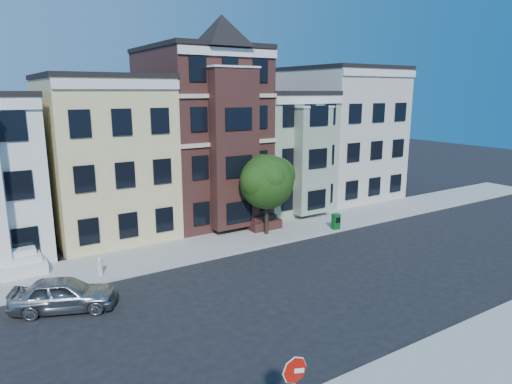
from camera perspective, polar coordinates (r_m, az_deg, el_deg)
ground at (r=23.34m, az=9.44°, el=-11.15°), size 120.00×120.00×0.00m
far_sidewalk at (r=29.31m, az=-1.09°, el=-5.82°), size 60.00×4.00×0.15m
near_sidewalk at (r=18.87m, az=26.76°, el=-18.25°), size 60.00×4.00×0.15m
house_yellow at (r=31.44m, az=-18.51°, el=4.02°), size 7.00×9.00×10.00m
house_brown at (r=33.69m, az=-6.97°, el=6.82°), size 7.00×9.00×12.00m
house_green at (r=37.12m, az=2.19°, el=5.10°), size 6.00×9.00×9.00m
house_cream at (r=41.39m, az=10.25°, el=7.08°), size 8.00×9.00×11.00m
street_tree at (r=29.20m, az=1.35°, el=0.82°), size 7.04×7.04×6.45m
parked_car at (r=21.79m, az=-22.89°, el=-11.67°), size 4.70×3.30×1.49m
newspaper_box at (r=31.30m, az=9.95°, el=-3.65°), size 0.54×0.49×1.06m
fire_hydrant at (r=24.75m, az=-18.90°, el=-8.97°), size 0.32×0.32×0.75m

